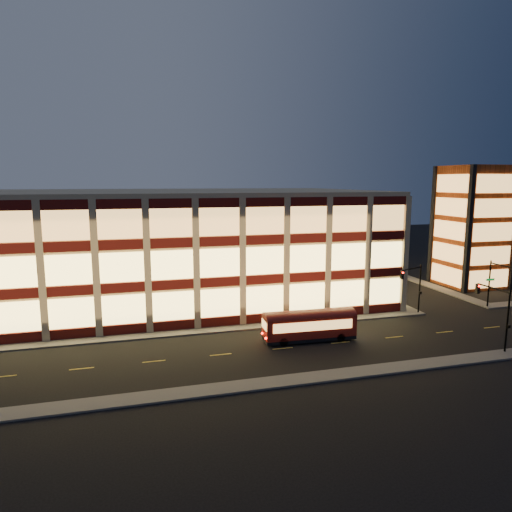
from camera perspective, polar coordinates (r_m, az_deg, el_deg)
name	(u,v)px	position (r m, az deg, el deg)	size (l,w,h in m)	color
ground	(229,332)	(48.79, -3.45, -9.48)	(200.00, 200.00, 0.00)	black
sidewalk_office_south	(199,331)	(49.22, -7.16, -9.28)	(54.00, 2.00, 0.15)	#514F4C
sidewalk_office_east	(352,284)	(71.87, 11.91, -3.44)	(2.00, 30.00, 0.15)	#514F4C
sidewalk_tower_west	(414,280)	(77.45, 19.18, -2.85)	(2.00, 30.00, 0.15)	#514F4C
sidewalk_near	(263,384)	(37.03, 0.86, -15.67)	(100.00, 2.00, 0.15)	#514F4C
office_building	(182,244)	(63.04, -9.29, 1.49)	(50.45, 30.45, 14.50)	tan
stair_tower	(472,227)	(75.81, 25.42, 3.34)	(8.60, 8.60, 18.00)	#8C3814
traffic_signal_far	(413,282)	(56.56, 19.08, -3.03)	(3.79, 1.87, 6.00)	black
traffic_signal_right	(499,278)	(62.95, 28.06, -2.42)	(1.20, 4.37, 6.00)	black
traffic_signal_near	(496,306)	(48.83, 27.82, -5.51)	(0.32, 4.45, 6.00)	black
trolley_bus	(309,324)	(46.13, 6.68, -8.40)	(9.28, 2.77, 3.11)	maroon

